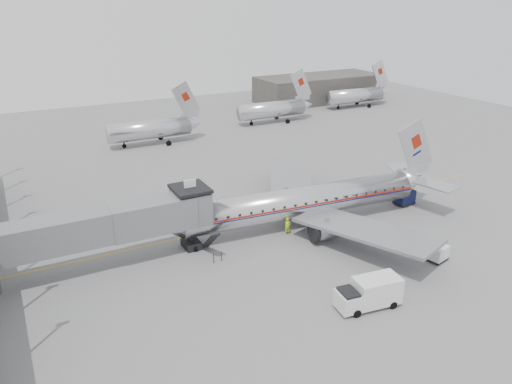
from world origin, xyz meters
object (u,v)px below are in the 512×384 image
(airliner, at_px, (307,201))
(baggage_cart_navy, at_px, (404,197))
(baggage_cart_white, at_px, (438,253))
(ramp_worker, at_px, (288,226))
(service_van, at_px, (369,293))

(airliner, xyz_separation_m, baggage_cart_navy, (13.58, -0.94, -1.73))
(baggage_cart_navy, bearing_deg, airliner, 173.11)
(airliner, xyz_separation_m, baggage_cart_white, (6.53, -12.94, -1.90))
(baggage_cart_navy, bearing_deg, ramp_worker, 178.64)
(airliner, bearing_deg, ramp_worker, -152.24)
(service_van, height_order, baggage_cart_navy, service_van)
(airliner, relative_size, baggage_cart_navy, 14.15)
(service_van, bearing_deg, ramp_worker, 93.35)
(baggage_cart_navy, relative_size, baggage_cart_white, 1.09)
(service_van, xyz_separation_m, baggage_cart_navy, (17.95, 14.89, -0.36))
(baggage_cart_navy, bearing_deg, service_van, -143.24)
(airliner, xyz_separation_m, service_van, (-4.37, -15.84, -1.37))
(airliner, relative_size, service_van, 6.07)
(baggage_cart_white, height_order, ramp_worker, ramp_worker)
(service_van, height_order, baggage_cart_white, service_van)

